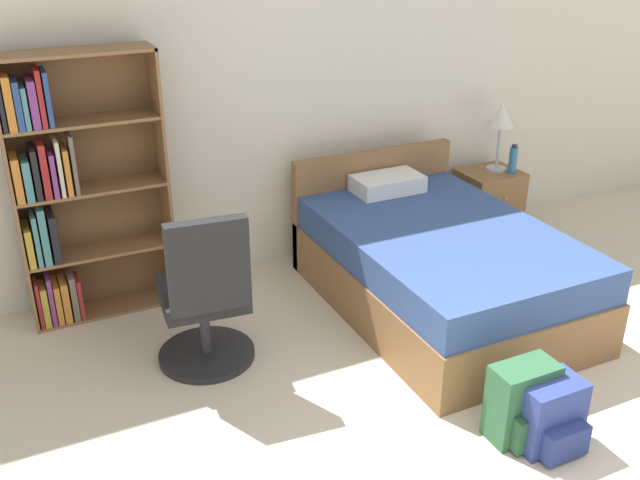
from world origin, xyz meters
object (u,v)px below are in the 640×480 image
office_chair (205,301)px  backpack_blue (549,416)px  water_bottle (513,160)px  backpack_green (523,404)px  bookshelf (69,192)px  bed (436,264)px  table_lamp (501,119)px  nightstand (487,202)px

office_chair → backpack_blue: size_ratio=2.75×
water_bottle → backpack_green: water_bottle is taller
bookshelf → water_bottle: 3.38m
bed → backpack_blue: 1.47m
backpack_blue → backpack_green: backpack_green is taller
backpack_blue → table_lamp: bearing=58.3°
backpack_blue → backpack_green: (-0.08, 0.11, 0.02)m
nightstand → table_lamp: (0.06, 0.01, 0.70)m
office_chair → water_bottle: size_ratio=4.32×
bookshelf → backpack_blue: bookshelf is taller
bed → nightstand: size_ratio=3.62×
nightstand → water_bottle: (0.13, -0.10, 0.38)m
office_chair → backpack_green: (1.25, -1.29, -0.24)m
table_lamp → backpack_green: size_ratio=1.31×
nightstand → water_bottle: water_bottle is taller
table_lamp → backpack_blue: bearing=-121.7°
bookshelf → bed: size_ratio=0.88×
office_chair → backpack_blue: bearing=-46.4°
nightstand → backpack_blue: bearing=-120.7°
backpack_green → bed: bearing=74.8°
office_chair → table_lamp: bearing=17.7°
bookshelf → bed: bearing=-22.8°
bed → water_bottle: 1.44m
backpack_green → table_lamp: bearing=55.6°
office_chair → nightstand: (2.68, 0.87, -0.17)m
bed → water_bottle: bed is taller
table_lamp → backpack_blue: 2.79m
backpack_blue → bed: bearing=78.9°
bookshelf → bed: bookshelf is taller
bookshelf → office_chair: 1.19m
office_chair → table_lamp: table_lamp is taller
nightstand → backpack_green: size_ratio=1.29×
table_lamp → bookshelf: bearing=178.6°
bed → table_lamp: (1.12, 0.83, 0.66)m
bed → office_chair: 1.62m
office_chair → nightstand: 2.82m
office_chair → water_bottle: 2.92m
nightstand → bed: bearing=-142.2°
bed → office_chair: bearing=-178.5°
bookshelf → office_chair: bookshelf is taller
table_lamp → backpack_blue: (-1.41, -2.27, -0.79)m
bed → table_lamp: 1.55m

